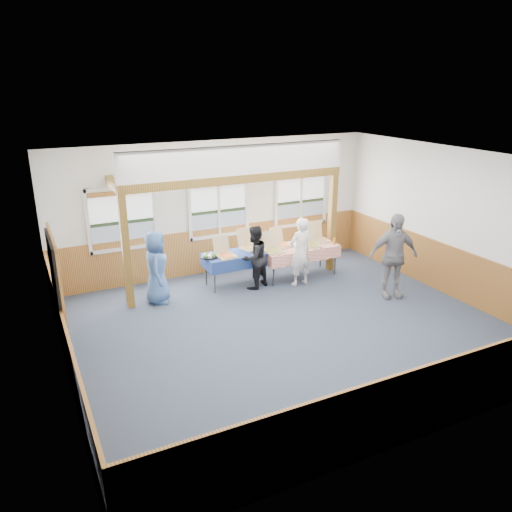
{
  "coord_description": "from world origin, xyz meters",
  "views": [
    {
      "loc": [
        -4.35,
        -7.43,
        4.48
      ],
      "look_at": [
        -0.21,
        1.0,
        1.18
      ],
      "focal_mm": 35.0,
      "sensor_mm": 36.0,
      "label": 1
    }
  ],
  "objects": [
    {
      "name": "person_grey",
      "position": [
        2.74,
        0.32,
        0.94
      ],
      "size": [
        1.18,
        0.73,
        1.87
      ],
      "primitive_type": "imported",
      "rotation": [
        0.0,
        0.0,
        -0.27
      ],
      "color": "gray",
      "rests_on": "floor"
    },
    {
      "name": "pizza_box_d",
      "position": [
        1.19,
        2.45,
        0.82
      ],
      "size": [
        0.5,
        0.56,
        0.43
      ],
      "rotation": [
        0.0,
        0.0,
        0.24
      ],
      "color": "#CCB788",
      "rests_on": "table_right"
    },
    {
      "name": "woman_black",
      "position": [
        0.28,
        2.07,
        0.73
      ],
      "size": [
        0.87,
        0.78,
        1.46
      ],
      "primitive_type": "imported",
      "rotation": [
        0.0,
        0.0,
        3.54
      ],
      "color": "black",
      "rests_on": "floor"
    },
    {
      "name": "wainscot_right",
      "position": [
        3.98,
        0.0,
        0.55
      ],
      "size": [
        0.05,
        6.98,
        1.1
      ],
      "primitive_type": "cube",
      "color": "brown",
      "rests_on": "floor"
    },
    {
      "name": "wall_left",
      "position": [
        -4.0,
        0.0,
        1.6
      ],
      "size": [
        0.0,
        8.0,
        8.0
      ],
      "primitive_type": "plane",
      "rotation": [
        1.57,
        0.0,
        1.57
      ],
      "color": "silver",
      "rests_on": "floor"
    },
    {
      "name": "cross_beam",
      "position": [
        0.0,
        2.3,
        2.49
      ],
      "size": [
        5.15,
        0.18,
        0.18
      ],
      "primitive_type": "cube",
      "color": "brown",
      "rests_on": "post_left"
    },
    {
      "name": "wainscot_back",
      "position": [
        0.0,
        3.48,
        0.55
      ],
      "size": [
        7.98,
        0.05,
        1.1
      ],
      "primitive_type": "cube",
      "color": "brown",
      "rests_on": "floor"
    },
    {
      "name": "wall_right",
      "position": [
        4.0,
        0.0,
        1.6
      ],
      "size": [
        0.0,
        8.0,
        8.0
      ],
      "primitive_type": "plane",
      "rotation": [
        1.57,
        0.0,
        -1.57
      ],
      "color": "silver",
      "rests_on": "floor"
    },
    {
      "name": "ceiling",
      "position": [
        0.0,
        0.0,
        3.2
      ],
      "size": [
        8.0,
        8.0,
        0.0
      ],
      "primitive_type": "plane",
      "rotation": [
        3.14,
        0.0,
        0.0
      ],
      "color": "white",
      "rests_on": "wall_back"
    },
    {
      "name": "wainscot_left",
      "position": [
        -3.98,
        0.0,
        0.55
      ],
      "size": [
        0.05,
        6.98,
        1.1
      ],
      "primitive_type": "cube",
      "color": "brown",
      "rests_on": "floor"
    },
    {
      "name": "pizza_box_f",
      "position": [
        2.2,
        2.4,
        0.82
      ],
      "size": [
        0.41,
        0.5,
        0.44
      ],
      "rotation": [
        0.0,
        0.0,
        -0.01
      ],
      "color": "#CCB788",
      "rests_on": "table_right"
    },
    {
      "name": "pizza_box_c",
      "position": [
        0.81,
        2.16,
        0.82
      ],
      "size": [
        0.44,
        0.52,
        0.44
      ],
      "rotation": [
        0.0,
        0.0,
        -0.09
      ],
      "color": "#CCB788",
      "rests_on": "table_right"
    },
    {
      "name": "cased_opening",
      "position": [
        -3.96,
        0.9,
        1.05
      ],
      "size": [
        0.06,
        1.3,
        2.1
      ],
      "primitive_type": "cube",
      "color": "#2D2D2D",
      "rests_on": "wall_left"
    },
    {
      "name": "table_right",
      "position": [
        1.55,
        2.26,
        0.7
      ],
      "size": [
        1.96,
        1.04,
        0.76
      ],
      "rotation": [
        0.0,
        0.0,
        0.11
      ],
      "color": "#2D2D2D",
      "rests_on": "floor"
    },
    {
      "name": "post_left",
      "position": [
        -2.5,
        2.3,
        1.2
      ],
      "size": [
        0.15,
        0.15,
        2.4
      ],
      "primitive_type": "cube",
      "color": "brown",
      "rests_on": "floor"
    },
    {
      "name": "pizza_box_e",
      "position": [
        1.81,
        2.18,
        0.83
      ],
      "size": [
        0.5,
        0.58,
        0.47
      ],
      "rotation": [
        0.0,
        0.0,
        -0.14
      ],
      "color": "#CCB788",
      "rests_on": "table_right"
    },
    {
      "name": "post_right",
      "position": [
        2.5,
        2.3,
        1.2
      ],
      "size": [
        0.15,
        0.15,
        2.4
      ],
      "primitive_type": "cube",
      "color": "brown",
      "rests_on": "floor"
    },
    {
      "name": "floor",
      "position": [
        0.0,
        0.0,
        0.0
      ],
      "size": [
        8.0,
        8.0,
        0.0
      ],
      "primitive_type": "plane",
      "color": "#2B3646",
      "rests_on": "ground"
    },
    {
      "name": "man_blue",
      "position": [
        -1.91,
        2.28,
        0.79
      ],
      "size": [
        0.71,
        0.88,
        1.57
      ],
      "primitive_type": "imported",
      "rotation": [
        0.0,
        0.0,
        1.26
      ],
      "color": "#3D6099",
      "rests_on": "floor"
    },
    {
      "name": "wall_front",
      "position": [
        0.0,
        -3.5,
        1.6
      ],
      "size": [
        8.0,
        0.0,
        8.0
      ],
      "primitive_type": "plane",
      "rotation": [
        -1.57,
        0.0,
        0.0
      ],
      "color": "silver",
      "rests_on": "floor"
    },
    {
      "name": "wall_back",
      "position": [
        0.0,
        3.5,
        1.6
      ],
      "size": [
        8.0,
        0.0,
        8.0
      ],
      "primitive_type": "plane",
      "rotation": [
        1.57,
        0.0,
        0.0
      ],
      "color": "silver",
      "rests_on": "floor"
    },
    {
      "name": "woman_white",
      "position": [
        1.3,
        1.77,
        0.8
      ],
      "size": [
        0.62,
        0.44,
        1.6
      ],
      "primitive_type": "imported",
      "rotation": [
        0.0,
        0.0,
        3.25
      ],
      "color": "white",
      "rests_on": "floor"
    },
    {
      "name": "pizza_box_b",
      "position": [
        0.43,
        2.6,
        0.83
      ],
      "size": [
        0.54,
        0.6,
        0.46
      ],
      "rotation": [
        0.0,
        0.0,
        0.26
      ],
      "color": "#CCB788",
      "rests_on": "table_left"
    },
    {
      "name": "window_right",
      "position": [
        2.3,
        3.46,
        1.68
      ],
      "size": [
        1.56,
        0.1,
        1.46
      ],
      "color": "silver",
      "rests_on": "wall_back"
    },
    {
      "name": "drink_glass",
      "position": [
        2.4,
        2.01,
        0.83
      ],
      "size": [
        0.07,
        0.07,
        0.15
      ],
      "primitive_type": "cylinder",
      "color": "#A07A1A",
      "rests_on": "table_right"
    },
    {
      "name": "table_left",
      "position": [
        0.09,
        2.44,
        0.69
      ],
      "size": [
        1.82,
        1.38,
        0.76
      ],
      "rotation": [
        0.0,
        0.0,
        0.4
      ],
      "color": "#2D2D2D",
      "rests_on": "floor"
    },
    {
      "name": "wainscot_front",
      "position": [
        0.0,
        -3.48,
        0.55
      ],
      "size": [
        7.98,
        0.05,
        1.1
      ],
      "primitive_type": "cube",
      "color": "brown",
      "rests_on": "floor"
    },
    {
      "name": "window_left",
      "position": [
        -2.3,
        3.46,
        1.68
      ],
      "size": [
        1.56,
        0.1,
        1.46
      ],
      "color": "silver",
      "rests_on": "wall_back"
    },
    {
      "name": "pizza_box_a",
      "position": [
        -0.31,
        2.33,
        0.82
      ],
      "size": [
        0.44,
        0.52,
        0.43
      ],
      "rotation": [
        0.0,
        0.0,
        0.1
      ],
      "color": "#CCB788",
      "rests_on": "table_left"
    },
    {
      "name": "veggie_tray",
      "position": [
        -0.66,
        2.44,
        0.79
      ],
      "size": [
        0.39,
        0.39,
        0.09
      ],
      "color": "black",
      "rests_on": "table_left"
    },
    {
      "name": "window_mid",
      "position": [
        0.0,
        3.46,
        1.68
      ],
      "size": [
        1.56,
        0.1,
        1.46
      ],
      "color": "silver",
      "rests_on": "wall_back"
    }
  ]
}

